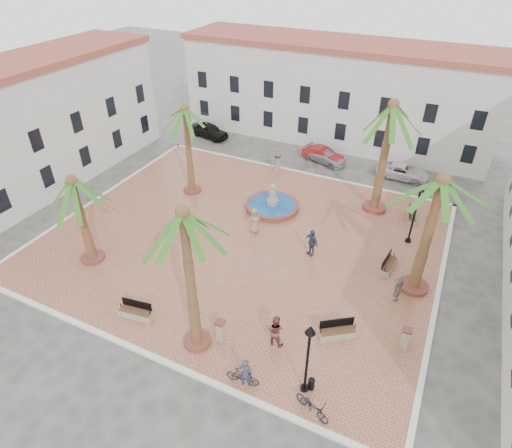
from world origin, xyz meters
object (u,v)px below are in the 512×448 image
object	(u,v)px
bollard_e	(405,338)
cyclist_a	(246,373)
bench_se	(337,332)
car_red	(323,155)
fountain	(272,205)
palm_nw	(186,119)
bench_ne	(411,216)
cyclist_b	(275,330)
pedestrian_north	(278,161)
lamppost_e	(417,204)
pedestrian_fountain_b	(312,242)
bicycle_a	(312,406)
palm_e	(439,195)
car_white	(403,171)
palm_s	(184,229)
litter_bin	(311,384)
car_black	(209,130)
bollard_se	(221,330)
palm_ne	(391,118)
bench_e	(389,265)
palm_sw	(75,192)
car_silver	(325,156)
pedestrian_fountain_a	(255,221)
bench_s	(136,313)
pedestrian_east	(398,289)
lamppost_s	(309,348)
bollard_n	(277,163)

from	to	relation	value
bollard_e	cyclist_a	xyz separation A→B (m)	(-6.34, -5.53, 0.20)
bench_se	car_red	size ratio (longest dim) A/B	0.50
fountain	palm_nw	world-z (taller)	palm_nw
bench_ne	cyclist_b	xyz separation A→B (m)	(-4.50, -14.99, 0.68)
fountain	pedestrian_north	bearing A→B (deg)	109.54
lamppost_e	pedestrian_fountain_b	size ratio (longest dim) A/B	2.28
bench_ne	bicycle_a	bearing A→B (deg)	164.53
palm_e	lamppost_e	world-z (taller)	palm_e
bench_ne	car_white	size ratio (longest dim) A/B	0.42
palm_nw	palm_s	xyz separation A→B (m)	(8.80, -13.19, 1.07)
litter_bin	car_black	world-z (taller)	car_black
lamppost_e	bollard_se	distance (m)	15.24
palm_ne	cyclist_b	world-z (taller)	palm_ne
bollard_se	fountain	bearing A→B (deg)	102.32
litter_bin	palm_nw	bearing A→B (deg)	138.84
bench_ne	bench_e	bearing A→B (deg)	165.72
palm_sw	car_silver	distance (m)	22.91
pedestrian_north	pedestrian_fountain_a	bearing A→B (deg)	-154.19
bollard_e	cyclist_a	world-z (taller)	cyclist_a
bollard_e	pedestrian_fountain_a	size ratio (longest dim) A/B	0.70
palm_s	lamppost_e	xyz separation A→B (m)	(8.44, 13.81, -4.24)
bench_s	bench_e	size ratio (longest dim) A/B	1.04
cyclist_b	litter_bin	bearing A→B (deg)	145.81
car_black	bicycle_a	bearing A→B (deg)	-128.25
litter_bin	car_red	bearing A→B (deg)	107.22
car_black	pedestrian_east	bearing A→B (deg)	-113.01
palm_nw	palm_sw	size ratio (longest dim) A/B	1.18
lamppost_e	bicycle_a	xyz separation A→B (m)	(-1.70, -14.97, -2.55)
bollard_se	car_silver	bearing A→B (deg)	94.52
bench_e	lamppost_s	size ratio (longest dim) A/B	0.44
lamppost_s	car_white	xyz separation A→B (m)	(0.30, 23.51, -2.46)
bench_e	pedestrian_east	xyz separation A→B (m)	(0.94, -2.51, 0.51)
palm_nw	cyclist_b	bearing A→B (deg)	-42.59
palm_e	bench_se	size ratio (longest dim) A/B	3.93
bollard_e	palm_ne	bearing A→B (deg)	109.24
palm_sw	car_white	bearing A→B (deg)	51.56
cyclist_b	car_black	xyz separation A→B (m)	(-17.12, 21.96, -0.36)
bench_e	bollard_e	bearing A→B (deg)	-154.23
palm_sw	pedestrian_north	world-z (taller)	palm_sw
palm_nw	car_white	world-z (taller)	palm_nw
lamppost_e	car_silver	size ratio (longest dim) A/B	1.07
fountain	palm_s	world-z (taller)	palm_s
lamppost_e	bench_s	bearing A→B (deg)	-132.17
palm_sw	bench_s	distance (m)	8.08
palm_sw	bollard_n	xyz separation A→B (m)	(5.92, 16.77, -4.37)
palm_e	pedestrian_east	world-z (taller)	palm_e
palm_nw	palm_s	distance (m)	15.89
bench_se	litter_bin	xyz separation A→B (m)	(-0.18, -3.55, 0.01)
bench_s	bicycle_a	world-z (taller)	bench_s
cyclist_b	pedestrian_east	distance (m)	7.88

